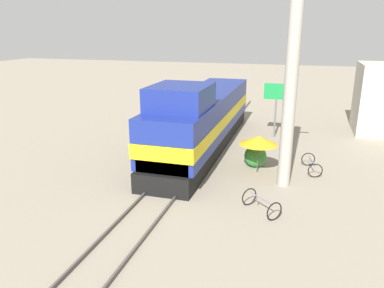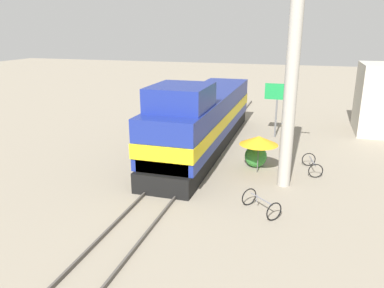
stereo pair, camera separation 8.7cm
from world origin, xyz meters
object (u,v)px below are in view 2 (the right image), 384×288
Objects in this scene: person_bystander at (286,156)px; vendor_umbrella at (259,140)px; billboard_sign at (277,97)px; bicycle_spare at (261,204)px; utility_pole at (292,78)px; locomotive at (202,120)px; bicycle at (312,165)px.

vendor_umbrella is at bearing -155.94° from person_bystander.
billboard_sign is (0.30, 7.02, 1.01)m from vendor_umbrella.
bicycle_spare is (-0.68, -5.00, -0.46)m from person_bystander.
utility_pole is at bearing -89.37° from person_bystander.
locomotive is 9.17× the size of bicycle_spare.
person_bystander is at bearing -24.10° from locomotive.
vendor_umbrella reaches higher than bicycle.
utility_pole is 4.62m from person_bystander.
utility_pole reaches higher than billboard_sign.
bicycle_spare is at bearing -58.64° from locomotive.
bicycle is (1.32, 0.34, -0.47)m from person_bystander.
billboard_sign is at bearing 97.57° from utility_pole.
bicycle is at bearing -157.47° from bicycle_spare.
locomotive is 7.36m from utility_pole.
billboard_sign is at bearing -134.93° from bicycle_spare.
bicycle is (1.30, 2.22, -4.68)m from utility_pole.
locomotive is 9.73× the size of person_bystander.
billboard_sign reaches higher than bicycle.
bicycle_spare is at bearing -102.72° from utility_pole.
person_bystander is (-0.02, 1.89, -4.21)m from utility_pole.
vendor_umbrella is 4.64m from bicycle_spare.
locomotive is 5.71m from person_bystander.
billboard_sign is (4.05, 4.11, 0.88)m from locomotive.
bicycle is (2.70, 0.95, -1.36)m from vendor_umbrella.
utility_pole is at bearing -82.43° from billboard_sign.
locomotive is 7.80× the size of vendor_umbrella.
utility_pole reaches higher than person_bystander.
person_bystander is at bearing -80.41° from billboard_sign.
vendor_umbrella is 1.25× the size of person_bystander.
billboard_sign is at bearing -79.85° from bicycle.
utility_pole is 5.66m from bicycle_spare.
utility_pole reaches higher than locomotive.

